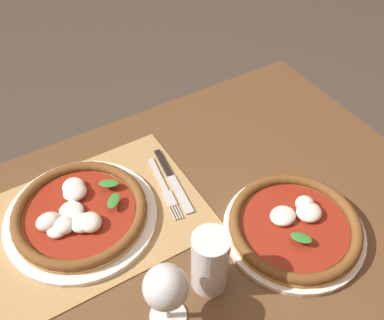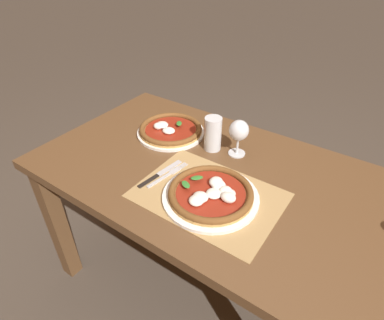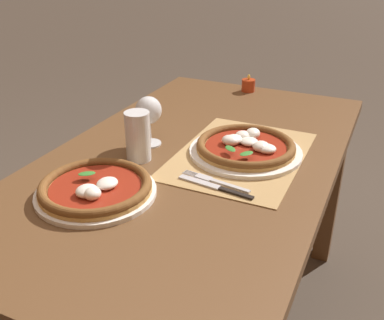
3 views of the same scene
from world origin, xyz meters
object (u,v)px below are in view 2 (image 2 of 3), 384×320
at_px(pizza_near, 211,194).
at_px(wine_glass, 239,132).
at_px(pizza_far, 170,130).
at_px(pint_glass, 213,134).
at_px(knife, 160,174).
at_px(fork, 168,175).

xyz_separation_m(pizza_near, wine_glass, (-0.06, 0.29, 0.08)).
distance_m(pizza_far, pint_glass, 0.23).
distance_m(wine_glass, pint_glass, 0.11).
distance_m(wine_glass, knife, 0.35).
height_order(pizza_far, pint_glass, pint_glass).
xyz_separation_m(pizza_far, fork, (0.18, -0.25, -0.01)).
relative_size(pizza_near, knife, 1.55).
height_order(pizza_far, fork, pizza_far).
relative_size(wine_glass, pint_glass, 1.07).
height_order(pint_glass, knife, pint_glass).
height_order(fork, knife, knife).
bearing_deg(wine_glass, pint_glass, -167.60).
height_order(wine_glass, fork, wine_glass).
xyz_separation_m(pizza_far, knife, (0.15, -0.26, -0.01)).
relative_size(pint_glass, knife, 0.67).
height_order(pizza_near, pint_glass, pint_glass).
relative_size(pizza_near, wine_glass, 2.16).
bearing_deg(pizza_far, pint_glass, 1.59).
distance_m(pint_glass, knife, 0.28).
height_order(pizza_far, knife, pizza_far).
relative_size(fork, knife, 0.93).
relative_size(pizza_far, pint_glass, 2.10).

